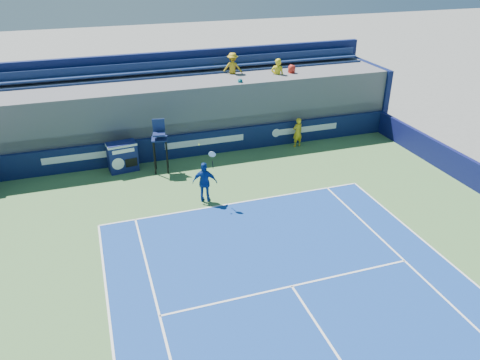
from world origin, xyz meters
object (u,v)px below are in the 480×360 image
object	(u,v)px
ball_person	(298,132)
match_clock	(122,156)
umpire_chair	(160,141)
tennis_player	(205,182)

from	to	relation	value
ball_person	match_clock	bearing A→B (deg)	-10.51
umpire_chair	tennis_player	distance (m)	3.66
match_clock	umpire_chair	bearing A→B (deg)	-20.18
match_clock	tennis_player	bearing A→B (deg)	-54.23
umpire_chair	tennis_player	xyz separation A→B (m)	(1.21, -3.39, -0.65)
match_clock	tennis_player	world-z (taller)	tennis_player
umpire_chair	match_clock	bearing A→B (deg)	159.82
ball_person	tennis_player	distance (m)	7.27
match_clock	tennis_player	xyz separation A→B (m)	(2.89, -4.01, 0.13)
ball_person	umpire_chair	size ratio (longest dim) A/B	0.63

